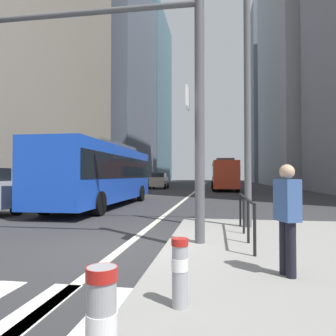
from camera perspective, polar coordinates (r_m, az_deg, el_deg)
name	(u,v)px	position (r m, az deg, el deg)	size (l,w,h in m)	color
ground_plane	(191,194)	(26.94, 4.32, -4.86)	(160.00, 160.00, 0.00)	#303033
lane_centre_line	(198,189)	(36.91, 5.53, -3.90)	(0.20, 80.00, 0.01)	beige
office_tower_left_mid	(103,85)	(53.34, -11.82, 14.75)	(13.92, 19.74, 32.83)	slate
office_tower_left_far	(141,100)	(77.73, -5.07, 12.42)	(12.33, 21.39, 40.29)	slate
office_tower_right_mid	(308,53)	(58.15, 24.40, 18.74)	(12.57, 25.52, 43.02)	#9E9EA3
office_tower_right_far	(276,100)	(83.47, 19.23, 11.72)	(13.05, 19.88, 40.85)	slate
city_bus_blue_oncoming	(103,172)	(16.76, -11.90, -0.69)	(2.74, 11.28, 3.40)	blue
city_bus_red_receding	(224,174)	(34.99, 10.25, -1.03)	(2.89, 10.80, 3.40)	red
car_oncoming_mid	(159,181)	(38.19, -1.65, -2.34)	(2.19, 4.52, 1.94)	#B2A899
car_receding_near	(226,179)	(63.13, 10.58, -1.93)	(2.09, 4.62, 1.94)	gold
traffic_signal_gantry	(119,71)	(7.68, -8.98, 17.17)	(5.69, 0.65, 6.00)	#515156
street_lamp_post	(247,52)	(9.99, 14.35, 20.02)	(5.50, 0.32, 8.00)	#56565B
bollard_left	(180,269)	(3.72, 2.19, -18.00)	(0.20, 0.20, 0.78)	#99999E
pedestrian_railing	(246,209)	(7.74, 14.12, -7.26)	(0.06, 3.47, 0.98)	black
pedestrian_waiting	(287,214)	(5.02, 21.09, -7.88)	(0.36, 0.44, 1.67)	black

